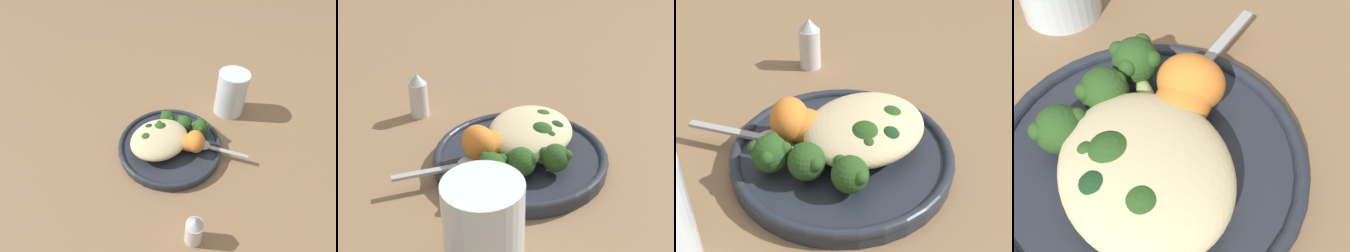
{
  "view_description": "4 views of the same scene",
  "coord_description": "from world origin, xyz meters",
  "views": [
    {
      "loc": [
        -0.25,
        -0.31,
        0.47
      ],
      "look_at": [
        0.02,
        0.02,
        0.06
      ],
      "focal_mm": 28.0,
      "sensor_mm": 36.0,
      "label": 1
    },
    {
      "loc": [
        0.54,
        0.1,
        0.37
      ],
      "look_at": [
        0.02,
        -0.02,
        0.06
      ],
      "focal_mm": 50.0,
      "sensor_mm": 36.0,
      "label": 2
    },
    {
      "loc": [
        0.27,
        0.29,
        0.34
      ],
      "look_at": [
        -0.0,
        -0.02,
        0.03
      ],
      "focal_mm": 50.0,
      "sensor_mm": 36.0,
      "label": 3
    },
    {
      "loc": [
        -0.16,
        0.06,
        0.31
      ],
      "look_at": [
        0.0,
        -0.02,
        0.06
      ],
      "focal_mm": 50.0,
      "sensor_mm": 36.0,
      "label": 4
    }
  ],
  "objects": [
    {
      "name": "ground_plane",
      "position": [
        0.0,
        0.0,
        0.0
      ],
      "size": [
        4.0,
        4.0,
        0.0
      ],
      "primitive_type": "plane",
      "color": "#846647"
    },
    {
      "name": "plate",
      "position": [
        0.01,
        -0.0,
        0.01
      ],
      "size": [
        0.24,
        0.24,
        0.02
      ],
      "color": "#232833",
      "rests_on": "ground_plane"
    },
    {
      "name": "quinoa_mound",
      "position": [
        -0.01,
        0.01,
        0.04
      ],
      "size": [
        0.14,
        0.12,
        0.04
      ],
      "primitive_type": "ellipsoid",
      "color": "beige",
      "rests_on": "plate"
    },
    {
      "name": "broccoli_stalk_0",
      "position": [
        0.08,
        -0.02,
        0.04
      ],
      "size": [
        0.1,
        0.04,
        0.04
      ],
      "rotation": [
        0.0,
        0.0,
        -0.11
      ],
      "color": "#ADC675",
      "rests_on": "plate"
    },
    {
      "name": "broccoli_stalk_1",
      "position": [
        0.06,
        0.01,
        0.04
      ],
      "size": [
        0.11,
        0.07,
        0.04
      ],
      "rotation": [
        0.0,
        0.0,
        0.42
      ],
      "color": "#ADC675",
      "rests_on": "plate"
    },
    {
      "name": "broccoli_stalk_2",
      "position": [
        0.05,
        0.04,
        0.04
      ],
      "size": [
        0.06,
        0.1,
        0.04
      ],
      "rotation": [
        0.0,
        0.0,
        1.07
      ],
      "color": "#ADC675",
      "rests_on": "plate"
    },
    {
      "name": "broccoli_stalk_3",
      "position": [
        0.01,
        0.02,
        0.04
      ],
      "size": [
        0.04,
        0.08,
        0.04
      ],
      "rotation": [
        0.0,
        0.0,
        1.73
      ],
      "color": "#ADC675",
      "rests_on": "plate"
    },
    {
      "name": "broccoli_stalk_4",
      "position": [
        -0.01,
        0.03,
        0.04
      ],
      "size": [
        0.05,
        0.07,
        0.03
      ],
      "rotation": [
        0.0,
        0.0,
        2.16
      ],
      "color": "#ADC675",
      "rests_on": "plate"
    },
    {
      "name": "broccoli_stalk_5",
      "position": [
        -0.03,
        0.02,
        0.04
      ],
      "size": [
        0.09,
        0.07,
        0.04
      ],
      "rotation": [
        0.0,
        0.0,
        2.51
      ],
      "color": "#ADC675",
      "rests_on": "plate"
    },
    {
      "name": "sweet_potato_chunk_0",
      "position": [
        0.04,
        -0.04,
        0.04
      ],
      "size": [
        0.07,
        0.07,
        0.04
      ],
      "primitive_type": "ellipsoid",
      "rotation": [
        0.0,
        0.0,
        2.28
      ],
      "color": "orange",
      "rests_on": "plate"
    },
    {
      "name": "sweet_potato_chunk_1",
      "position": [
        0.04,
        -0.05,
        0.05
      ],
      "size": [
        0.07,
        0.07,
        0.05
      ],
      "primitive_type": "ellipsoid",
      "rotation": [
        0.0,
        0.0,
        0.89
      ],
      "color": "orange",
      "rests_on": "plate"
    },
    {
      "name": "kale_tuft",
      "position": [
        -0.01,
        0.03,
        0.04
      ],
      "size": [
        0.05,
        0.05,
        0.04
      ],
      "color": "#193D1E",
      "rests_on": "plate"
    },
    {
      "name": "spoon",
      "position": [
        0.07,
        -0.06,
        0.03
      ],
      "size": [
        0.08,
        0.12,
        0.01
      ],
      "rotation": [
        0.0,
        0.0,
        5.26
      ],
      "color": "#A3A3A8",
      "rests_on": "plate"
    },
    {
      "name": "water_glass",
      "position": [
        0.22,
        0.01,
        0.06
      ],
      "size": [
        0.08,
        0.08,
        0.12
      ],
      "primitive_type": "cylinder",
      "color": "silver",
      "rests_on": "ground_plane"
    },
    {
      "name": "salt_shaker",
      "position": [
        -0.09,
        -0.19,
        0.04
      ],
      "size": [
        0.03,
        0.03,
        0.07
      ],
      "color": "silver",
      "rests_on": "ground_plane"
    }
  ]
}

